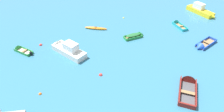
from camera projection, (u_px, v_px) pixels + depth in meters
The scene contains 12 objects.
rowboat_green_center at pixel (20, 50), 27.09m from camera, with size 3.32×2.19×0.90m.
rowboat_blue_midfield_right at pixel (202, 46), 27.77m from camera, with size 3.89×3.82×1.20m.
motor_launch_yellow_back_row_center at pixel (202, 11), 36.61m from camera, with size 4.64×5.71×2.04m.
rowboat_maroon_outer_left at pixel (188, 84), 21.50m from camera, with size 2.70×4.88×1.54m.
rowboat_turquoise_cluster_inner at pixel (177, 24), 33.27m from camera, with size 2.37×3.57×0.99m.
motor_launch_white_near_right at pixel (67, 49), 26.46m from camera, with size 5.77×4.59×2.15m.
kayak_orange_near_camera at pixel (96, 28), 32.09m from camera, with size 3.81×0.92×0.36m.
rowboat_green_midfield_left at pixel (136, 35), 29.96m from camera, with size 3.35×2.49×1.00m.
mooring_buoy_trailing at pixel (124, 18), 35.51m from camera, with size 0.30×0.30×0.30m, color yellow.
mooring_buoy_near_foreground at pixel (40, 94), 20.68m from camera, with size 0.33×0.33×0.33m, color orange.
mooring_buoy_between_boats_left at pixel (41, 45), 28.30m from camera, with size 0.45×0.45×0.45m, color red.
mooring_buoy_midfield at pixel (101, 75), 23.09m from camera, with size 0.44×0.44×0.44m, color red.
Camera 1 is at (1.79, 3.89, 15.55)m, focal length 31.25 mm.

